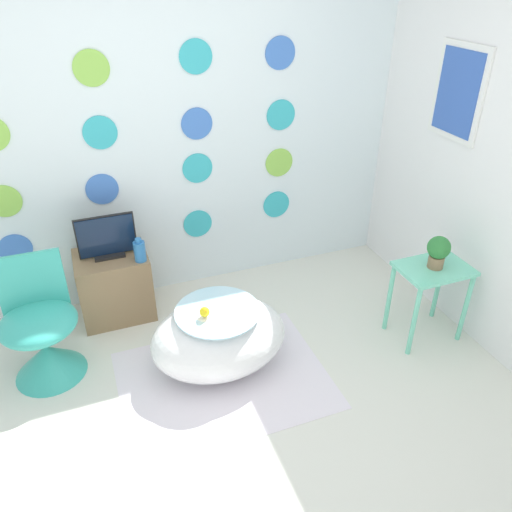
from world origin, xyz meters
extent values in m
plane|color=silver|center=(0.00, 0.00, 0.00)|extent=(12.00, 12.00, 0.00)
cube|color=white|center=(0.00, 1.78, 1.30)|extent=(4.77, 0.04, 2.60)
cylinder|color=#3F72CC|center=(-0.99, 1.75, 0.56)|extent=(0.22, 0.01, 0.22)
cylinder|color=#8CCC4C|center=(-0.35, 1.75, 0.57)|extent=(0.22, 0.01, 0.22)
cylinder|color=#33B2BF|center=(0.31, 1.75, 0.51)|extent=(0.22, 0.01, 0.22)
cylinder|color=#33B2BF|center=(0.97, 1.75, 0.57)|extent=(0.22, 0.01, 0.22)
cylinder|color=#8CCC4C|center=(-0.98, 1.75, 0.92)|extent=(0.22, 0.01, 0.22)
cylinder|color=#3F72CC|center=(-0.35, 1.75, 0.91)|extent=(0.22, 0.01, 0.22)
cylinder|color=#33B2BF|center=(0.33, 1.75, 0.97)|extent=(0.22, 0.01, 0.22)
cylinder|color=#8CCC4C|center=(0.98, 1.75, 0.92)|extent=(0.22, 0.01, 0.22)
cylinder|color=#33B2BF|center=(-0.31, 1.75, 1.30)|extent=(0.22, 0.01, 0.22)
cylinder|color=#3F72CC|center=(0.35, 1.75, 1.29)|extent=(0.22, 0.01, 0.22)
cylinder|color=#33B2BF|center=(0.99, 1.75, 1.29)|extent=(0.22, 0.01, 0.22)
cylinder|color=#8CCC4C|center=(-0.30, 1.75, 1.70)|extent=(0.22, 0.01, 0.22)
cylinder|color=#33B2BF|center=(0.37, 1.75, 1.73)|extent=(0.22, 0.01, 0.22)
cylinder|color=#3F72CC|center=(0.97, 1.75, 1.72)|extent=(0.22, 0.01, 0.22)
cube|color=white|center=(1.90, 0.88, 1.30)|extent=(0.04, 2.76, 2.60)
cube|color=white|center=(1.87, 0.97, 1.55)|extent=(0.02, 0.44, 0.60)
cube|color=#3359B2|center=(1.86, 0.97, 1.55)|extent=(0.01, 0.36, 0.52)
cube|color=silver|center=(0.13, 0.60, 0.00)|extent=(1.28, 0.98, 0.01)
ellipsoid|color=white|center=(0.15, 0.74, 0.23)|extent=(0.86, 0.64, 0.46)
cylinder|color=#B2DBEA|center=(0.15, 0.74, 0.44)|extent=(0.53, 0.53, 0.01)
sphere|color=yellow|center=(0.06, 0.69, 0.49)|extent=(0.06, 0.06, 0.06)
sphere|color=yellow|center=(0.06, 0.68, 0.51)|extent=(0.04, 0.04, 0.04)
cone|color=orange|center=(0.06, 0.67, 0.51)|extent=(0.02, 0.02, 0.02)
cone|color=#38B2A3|center=(-0.88, 1.05, 0.11)|extent=(0.44, 0.44, 0.22)
ellipsoid|color=#38B2A3|center=(-0.88, 1.05, 0.40)|extent=(0.46, 0.46, 0.16)
cube|color=#38B2A3|center=(-0.88, 1.22, 0.59)|extent=(0.39, 0.09, 0.38)
cube|color=#8E704C|center=(-0.39, 1.53, 0.25)|extent=(0.50, 0.40, 0.50)
cube|color=white|center=(-0.39, 1.34, 0.34)|extent=(0.42, 0.01, 0.14)
cube|color=black|center=(-0.39, 1.53, 0.51)|extent=(0.21, 0.12, 0.02)
cube|color=black|center=(-0.39, 1.54, 0.66)|extent=(0.40, 0.01, 0.30)
cube|color=#0F1E38|center=(-0.39, 1.53, 0.66)|extent=(0.38, 0.01, 0.28)
cylinder|color=#2D72B7|center=(-0.20, 1.39, 0.57)|extent=(0.08, 0.08, 0.14)
cylinder|color=#2D72B7|center=(-0.20, 1.39, 0.66)|extent=(0.04, 0.04, 0.03)
cube|color=#72D8B7|center=(1.57, 0.53, 0.55)|extent=(0.46, 0.33, 0.02)
cylinder|color=#72D8B7|center=(1.37, 0.39, 0.27)|extent=(0.03, 0.03, 0.53)
cylinder|color=#72D8B7|center=(1.78, 0.39, 0.27)|extent=(0.03, 0.03, 0.53)
cylinder|color=#72D8B7|center=(1.37, 0.67, 0.27)|extent=(0.03, 0.03, 0.53)
cylinder|color=#72D8B7|center=(1.78, 0.67, 0.27)|extent=(0.03, 0.03, 0.53)
cylinder|color=#8C6B4C|center=(1.57, 0.53, 0.60)|extent=(0.10, 0.10, 0.08)
sphere|color=#2D7A38|center=(1.57, 0.53, 0.71)|extent=(0.15, 0.15, 0.15)
camera|label=1|loc=(-0.49, -1.62, 2.30)|focal=35.00mm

